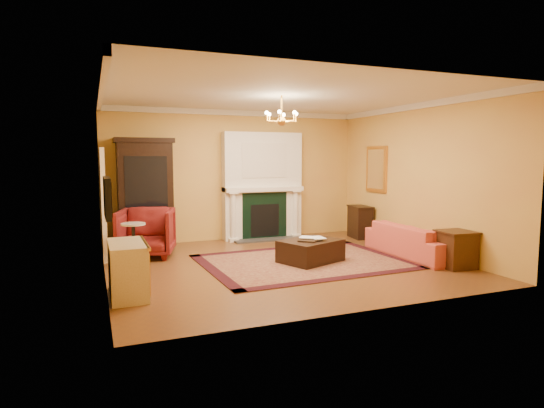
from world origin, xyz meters
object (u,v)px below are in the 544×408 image
end_table (456,250)px  commode (128,269)px  pedestal_table (134,241)px  console_table (360,223)px  coral_sofa (414,235)px  wingback_armchair (146,230)px  leather_ottoman (311,251)px  china_cabinet (145,195)px

end_table → commode: bearing=175.7°
pedestal_table → console_table: bearing=9.6°
coral_sofa → wingback_armchair: bearing=69.2°
wingback_armchair → coral_sofa: 5.19m
console_table → leather_ottoman: bearing=-131.8°
wingback_armchair → console_table: bearing=19.4°
china_cabinet → pedestal_table: china_cabinet is taller
wingback_armchair → coral_sofa: size_ratio=0.48×
pedestal_table → leather_ottoman: (3.04, -0.95, -0.23)m
end_table → console_table: bearing=88.9°
end_table → leather_ottoman: size_ratio=0.58×
wingback_armchair → leather_ottoman: (2.75, -1.59, -0.30)m
wingback_armchair → console_table: (4.98, 0.26, -0.15)m
end_table → leather_ottoman: (-2.18, 1.30, -0.09)m
coral_sofa → leather_ottoman: coral_sofa is taller
pedestal_table → console_table: 5.35m
wingback_armchair → console_table: 4.99m
china_cabinet → wingback_armchair: (-0.11, -1.00, -0.59)m
commode → coral_sofa: (5.37, 0.60, 0.04)m
wingback_armchair → end_table: wingback_armchair is taller
wingback_armchair → pedestal_table: 0.70m
china_cabinet → commode: 3.62m
console_table → leather_ottoman: size_ratio=0.69×
commode → console_table: commode is taller
end_table → wingback_armchair: bearing=149.6°
china_cabinet → coral_sofa: size_ratio=1.03×
china_cabinet → wingback_armchair: bearing=-96.9°
commode → leather_ottoman: size_ratio=0.95×
wingback_armchair → commode: bearing=-85.5°
wingback_armchair → leather_ottoman: wingback_armchair is taller
leather_ottoman → coral_sofa: bearing=-29.6°
wingback_armchair → end_table: 5.71m
pedestal_table → commode: bearing=-97.3°
china_cabinet → leather_ottoman: (2.64, -2.59, -0.90)m
china_cabinet → commode: (-0.63, -3.48, -0.74)m
coral_sofa → commode: bearing=96.8°
china_cabinet → leather_ottoman: china_cabinet is taller
china_cabinet → leather_ottoman: 3.81m
end_table → console_table: (0.06, 3.15, 0.06)m
coral_sofa → end_table: coral_sofa is taller
wingback_armchair → commode: wingback_armchair is taller
leather_ottoman → commode: bearing=173.6°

